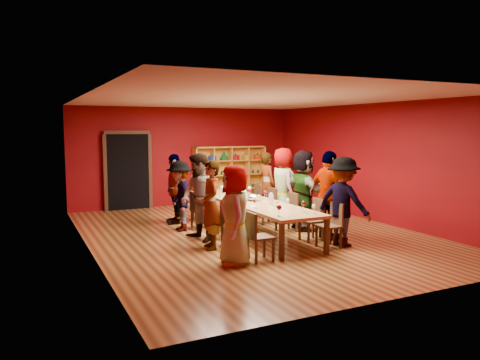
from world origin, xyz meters
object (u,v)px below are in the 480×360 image
object	(u,v)px
person_left_3	(180,196)
person_left_4	(175,189)
person_left_0	(235,215)
chair_person_right_4	(254,199)
person_right_1	(329,195)
tasting_table	(251,203)
chair_person_right_1	(314,217)
chair_person_right_2	(289,210)
chair_person_left_1	(230,222)
person_left_1	(211,205)
person_right_4	(267,185)
wine_bottle	(225,185)
shelving_unit	(229,172)
person_right_3	(283,185)
chair_person_right_0	(332,223)
chair_person_left_0	(256,234)
person_right_0	(343,202)
chair_person_left_4	(186,203)
chair_person_left_3	(198,208)
person_right_2	(303,190)
person_left_2	(199,197)
chair_person_right_3	(269,204)
spittoon_bowl	(253,197)

from	to	relation	value
person_left_3	person_left_4	bearing A→B (deg)	176.80
person_left_0	chair_person_right_4	size ratio (longest dim) A/B	1.94
person_right_1	chair_person_right_4	xyz separation A→B (m)	(-0.36, 2.77, -0.45)
tasting_table	chair_person_right_1	world-z (taller)	chair_person_right_1
chair_person_right_2	chair_person_left_1	bearing A→B (deg)	-159.23
person_left_1	person_right_4	size ratio (longest dim) A/B	1.01
chair_person_left_1	person_left_3	distance (m)	1.91
tasting_table	wine_bottle	distance (m)	1.91
shelving_unit	chair_person_right_2	distance (m)	4.52
person_right_3	chair_person_right_0	bearing A→B (deg)	176.69
chair_person_left_0	chair_person_right_1	world-z (taller)	same
person_left_4	wine_bottle	size ratio (longest dim) A/B	5.24
chair_person_right_1	person_right_0	bearing A→B (deg)	-67.10
chair_person_left_1	chair_person_right_2	distance (m)	1.95
person_right_0	wine_bottle	xyz separation A→B (m)	(-0.98, 3.66, -0.02)
person_left_0	person_left_4	xyz separation A→B (m)	(0.14, 3.86, 0.00)
chair_person_left_0	person_right_0	xyz separation A→B (m)	(2.08, 0.23, 0.40)
chair_person_left_4	person_right_4	world-z (taller)	person_right_4
person_right_4	tasting_table	bearing A→B (deg)	139.47
tasting_table	person_right_4	world-z (taller)	person_right_4
chair_person_left_3	person_left_1	bearing A→B (deg)	-102.40
person_left_4	person_right_3	world-z (taller)	person_right_3
chair_person_left_3	person_right_2	bearing A→B (deg)	-27.50
person_left_3	person_right_1	xyz separation A→B (m)	(2.62, -2.14, 0.13)
person_left_0	chair_person_left_3	xyz separation A→B (m)	(0.42, 3.00, -0.37)
chair_person_left_0	person_left_2	size ratio (longest dim) A/B	0.48
chair_person_right_3	chair_person_right_0	bearing A→B (deg)	-90.00
tasting_table	chair_person_left_4	xyz separation A→B (m)	(-0.91, 1.86, -0.20)
chair_person_left_3	chair_person_right_1	world-z (taller)	same
person_right_0	spittoon_bowl	xyz separation A→B (m)	(-1.12, 1.76, -0.07)
shelving_unit	spittoon_bowl	xyz separation A→B (m)	(-1.34, -4.32, -0.16)
chair_person_left_3	chair_person_left_4	bearing A→B (deg)	90.00
tasting_table	chair_person_left_3	distance (m)	1.36
chair_person_left_1	chair_person_right_2	bearing A→B (deg)	20.77
chair_person_right_1	chair_person_left_3	bearing A→B (deg)	130.36
person_right_1	chair_person_right_4	size ratio (longest dim) A/B	2.12
chair_person_left_1	chair_person_right_0	size ratio (longest dim) A/B	1.00
shelving_unit	chair_person_right_2	bearing A→B (deg)	-96.22
person_right_4	spittoon_bowl	xyz separation A→B (m)	(-1.25, -1.62, -0.04)
person_left_3	person_left_0	bearing A→B (deg)	6.78
chair_person_left_1	chair_person_right_0	bearing A→B (deg)	-27.05
person_left_3	chair_person_right_3	xyz separation A→B (m)	(2.25, -0.16, -0.32)
chair_person_left_4	chair_person_right_0	size ratio (longest dim) A/B	1.00
person_right_1	person_right_2	xyz separation A→B (m)	(0.01, 1.00, -0.01)
chair_person_left_1	chair_person_left_3	bearing A→B (deg)	90.00
chair_person_left_4	spittoon_bowl	distance (m)	2.12
shelving_unit	chair_person_right_4	world-z (taller)	shelving_unit
chair_person_left_1	person_right_4	size ratio (longest dim) A/B	0.51
chair_person_left_3	chair_person_right_4	bearing A→B (deg)	18.93
person_left_1	person_right_0	bearing A→B (deg)	77.55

